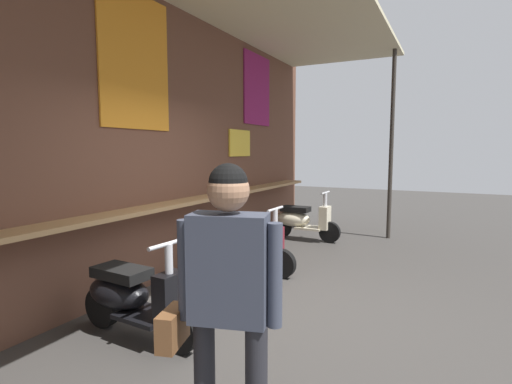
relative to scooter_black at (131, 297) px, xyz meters
name	(u,v)px	position (x,y,z in m)	size (l,w,h in m)	color
ground_plane	(285,314)	(1.12, -1.08, -0.39)	(28.84, 28.84, 0.00)	#383533
market_stall_facade	(147,115)	(1.12, 0.77, 1.79)	(10.30, 2.68, 3.94)	brown
scooter_black	(131,297)	(0.00, 0.00, 0.00)	(0.48, 1.40, 0.97)	black
scooter_maroon	(245,245)	(2.21, 0.00, 0.00)	(0.46, 1.40, 0.97)	maroon
scooter_cream	(301,220)	(4.53, 0.00, 0.00)	(0.46, 1.40, 0.97)	beige
shopper_with_handbag	(226,286)	(-0.88, -1.57, 0.63)	(0.40, 0.66, 1.68)	#232328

